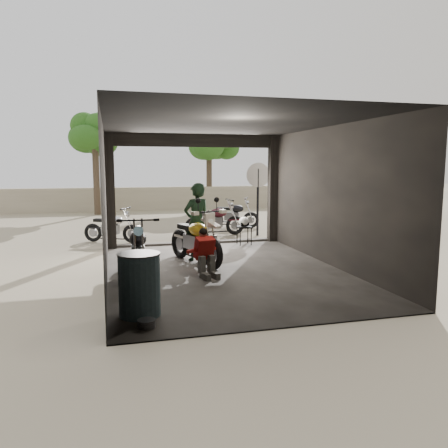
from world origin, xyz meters
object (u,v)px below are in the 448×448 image
main_bike (195,236)px  mechanic (206,254)px  helmet (244,221)px  outside_bike_a (112,225)px  sign_post (258,187)px  left_bike (138,246)px  outside_bike_b (215,218)px  stool (244,229)px  rider (197,222)px  outside_bike_c (233,213)px  oil_drum (139,285)px

main_bike → mechanic: size_ratio=2.02×
mechanic → helmet: bearing=48.5°
outside_bike_a → sign_post: bearing=-62.5°
left_bike → outside_bike_a: size_ratio=1.19×
left_bike → outside_bike_b: size_ratio=1.05×
stool → left_bike: bearing=-138.9°
rider → outside_bike_b: bearing=-129.2°
outside_bike_a → rider: bearing=-121.9°
rider → outside_bike_c: bearing=-133.9°
main_bike → left_bike: bearing=-171.1°
rider → oil_drum: bearing=47.1°
outside_bike_c → helmet: outside_bike_c is taller
mechanic → sign_post: 5.86m
rider → oil_drum: size_ratio=1.93×
outside_bike_b → helmet: bearing=-169.9°
outside_bike_c → mechanic: size_ratio=1.70×
main_bike → outside_bike_c: size_ratio=1.19×
sign_post → mechanic: bearing=-128.0°
outside_bike_a → oil_drum: 6.88m
stool → oil_drum: bearing=-121.7°
outside_bike_b → sign_post: bearing=-105.7°
rider → oil_drum: rider is taller
main_bike → outside_bike_c: (2.52, 5.62, -0.10)m
outside_bike_b → mechanic: size_ratio=1.81×
mechanic → oil_drum: bearing=-139.1°
outside_bike_c → rider: bearing=178.2°
left_bike → outside_bike_c: (3.90, 6.38, -0.06)m
stool → sign_post: 2.18m
outside_bike_b → helmet: size_ratio=5.69×
outside_bike_a → mechanic: 5.19m
outside_bike_b → stool: outside_bike_b is taller
left_bike → mechanic: size_ratio=1.90×
left_bike → outside_bike_b: left_bike is taller
outside_bike_a → mechanic: outside_bike_a is taller
left_bike → sign_post: (4.18, 4.39, 1.00)m
outside_bike_b → mechanic: outside_bike_b is taller
oil_drum → mechanic: bearing=53.7°
outside_bike_a → helmet: bearing=-85.3°
outside_bike_b → oil_drum: outside_bike_b is taller
left_bike → outside_bike_c: size_ratio=1.11×
outside_bike_b → stool: 1.96m
main_bike → outside_bike_c: 6.16m
outside_bike_a → outside_bike_b: outside_bike_b is taller
outside_bike_b → rider: bearing=157.6°
outside_bike_a → outside_bike_b: size_ratio=0.88×
left_bike → oil_drum: (-0.14, -2.64, -0.14)m
rider → mechanic: rider is taller
rider → stool: bearing=-154.8°
sign_post → stool: bearing=-129.7°
outside_bike_a → outside_bike_b: bearing=-56.1°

